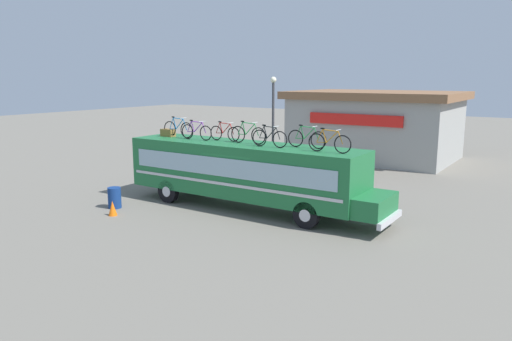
% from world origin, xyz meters
% --- Properties ---
extents(ground_plane, '(120.00, 120.00, 0.00)m').
position_xyz_m(ground_plane, '(0.00, 0.00, 0.00)').
color(ground_plane, slate).
extents(bus, '(12.19, 2.54, 2.87)m').
position_xyz_m(bus, '(0.18, -0.00, 1.70)').
color(bus, '#1E6B38').
rests_on(bus, ground).
extents(luggage_bag_1, '(0.69, 0.37, 0.35)m').
position_xyz_m(luggage_bag_1, '(-4.45, 0.10, 3.05)').
color(luggage_bag_1, olive).
rests_on(luggage_bag_1, bus).
extents(rooftop_bicycle_1, '(1.80, 0.44, 0.98)m').
position_xyz_m(rooftop_bicycle_1, '(-3.79, 0.09, 3.28)').
color(rooftop_bicycle_1, black).
rests_on(rooftop_bicycle_1, bus).
extents(rooftop_bicycle_2, '(1.76, 0.44, 0.90)m').
position_xyz_m(rooftop_bicycle_2, '(-2.47, -0.12, 3.25)').
color(rooftop_bicycle_2, black).
rests_on(rooftop_bicycle_2, bus).
extents(rooftop_bicycle_3, '(1.63, 0.44, 0.87)m').
position_xyz_m(rooftop_bicycle_3, '(-1.15, 0.26, 3.24)').
color(rooftop_bicycle_3, black).
rests_on(rooftop_bicycle_3, bus).
extents(rooftop_bicycle_4, '(1.79, 0.44, 0.97)m').
position_xyz_m(rooftop_bicycle_4, '(0.21, 0.13, 3.27)').
color(rooftop_bicycle_4, black).
rests_on(rooftop_bicycle_4, bus).
extents(rooftop_bicycle_5, '(1.67, 0.44, 0.91)m').
position_xyz_m(rooftop_bicycle_5, '(1.56, -0.30, 3.25)').
color(rooftop_bicycle_5, black).
rests_on(rooftop_bicycle_5, bus).
extents(rooftop_bicycle_6, '(1.74, 0.44, 0.93)m').
position_xyz_m(rooftop_bicycle_6, '(2.95, 0.33, 3.26)').
color(rooftop_bicycle_6, black).
rests_on(rooftop_bicycle_6, bus).
extents(rooftop_bicycle_7, '(1.77, 0.44, 0.93)m').
position_xyz_m(rooftop_bicycle_7, '(4.22, -0.28, 3.26)').
color(rooftop_bicycle_7, black).
rests_on(rooftop_bicycle_7, bus).
extents(roadside_building, '(11.25, 8.26, 4.70)m').
position_xyz_m(roadside_building, '(0.03, 16.30, 2.39)').
color(roadside_building, '#9E9E99').
rests_on(roadside_building, ground).
extents(trash_bin, '(0.57, 0.57, 0.92)m').
position_xyz_m(trash_bin, '(-4.70, -3.13, 0.46)').
color(trash_bin, navy).
rests_on(trash_bin, ground).
extents(traffic_cone, '(0.36, 0.36, 0.62)m').
position_xyz_m(traffic_cone, '(-3.82, -4.00, 0.31)').
color(traffic_cone, orange).
rests_on(traffic_cone, ground).
extents(street_lamp, '(0.33, 0.33, 5.71)m').
position_xyz_m(street_lamp, '(-2.25, 6.19, 3.44)').
color(street_lamp, '#38383D').
rests_on(street_lamp, ground).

